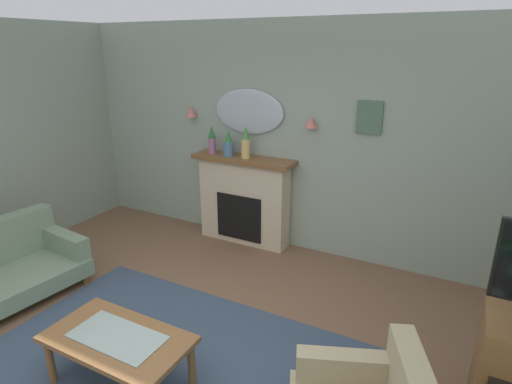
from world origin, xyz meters
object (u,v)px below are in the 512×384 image
at_px(fireplace, 244,201).
at_px(mantel_vase_centre, 212,140).
at_px(wall_mirror, 249,112).
at_px(framed_picture, 369,117).
at_px(coffee_table, 118,343).
at_px(wall_sconce_left, 191,112).
at_px(wall_sconce_right, 311,122).
at_px(mantel_vase_left, 246,143).
at_px(mantel_vase_right, 228,145).

bearing_deg(fireplace, mantel_vase_centre, -176.40).
relative_size(wall_mirror, framed_picture, 2.67).
bearing_deg(framed_picture, coffee_table, -110.84).
bearing_deg(wall_mirror, wall_sconce_left, -176.63).
bearing_deg(wall_sconce_left, wall_mirror, 3.37).
height_order(wall_sconce_right, framed_picture, framed_picture).
xyz_separation_m(mantel_vase_centre, wall_sconce_right, (1.30, 0.12, 0.32)).
xyz_separation_m(mantel_vase_left, framed_picture, (1.45, 0.18, 0.40)).
height_order(framed_picture, coffee_table, framed_picture).
bearing_deg(wall_mirror, mantel_vase_centre, -159.30).
distance_m(wall_sconce_right, coffee_table, 3.07).
height_order(mantel_vase_centre, mantel_vase_left, mantel_vase_left).
relative_size(mantel_vase_centre, wall_sconce_right, 2.60).
xyz_separation_m(mantel_vase_left, wall_mirror, (-0.05, 0.17, 0.36)).
xyz_separation_m(mantel_vase_right, framed_picture, (1.70, 0.18, 0.45)).
bearing_deg(framed_picture, fireplace, -174.23).
bearing_deg(wall_sconce_left, mantel_vase_left, -7.59).
bearing_deg(framed_picture, wall_sconce_right, -174.73).
xyz_separation_m(mantel_vase_right, wall_mirror, (0.20, 0.17, 0.41)).
relative_size(mantel_vase_right, mantel_vase_left, 0.84).
relative_size(mantel_vase_centre, coffee_table, 0.33).
xyz_separation_m(fireplace, wall_sconce_right, (0.85, 0.09, 1.09)).
relative_size(mantel_vase_centre, wall_sconce_left, 2.60).
bearing_deg(mantel_vase_centre, coffee_table, -71.71).
bearing_deg(mantel_vase_left, coffee_table, -81.94).
height_order(fireplace, mantel_vase_right, mantel_vase_right).
relative_size(fireplace, mantel_vase_centre, 3.73).
bearing_deg(wall_mirror, coffee_table, -81.42).
bearing_deg(wall_sconce_right, wall_mirror, 176.63).
height_order(mantel_vase_right, wall_mirror, wall_mirror).
height_order(mantel_vase_right, mantel_vase_left, mantel_vase_left).
relative_size(mantel_vase_centre, wall_mirror, 0.38).
xyz_separation_m(mantel_vase_centre, mantel_vase_left, (0.50, 0.00, 0.01)).
height_order(mantel_vase_left, wall_sconce_left, wall_sconce_left).
bearing_deg(mantel_vase_left, mantel_vase_centre, 180.00).
distance_m(mantel_vase_centre, mantel_vase_left, 0.50).
bearing_deg(mantel_vase_centre, wall_sconce_right, 5.27).
distance_m(fireplace, mantel_vase_left, 0.78).
bearing_deg(wall_mirror, mantel_vase_right, -139.64).
bearing_deg(fireplace, wall_sconce_right, 6.16).
height_order(mantel_vase_centre, wall_sconce_right, wall_sconce_right).
relative_size(mantel_vase_centre, mantel_vase_left, 0.91).
xyz_separation_m(fireplace, mantel_vase_left, (0.05, -0.03, 0.78)).
bearing_deg(mantel_vase_centre, wall_sconce_left, 163.30).
relative_size(wall_sconce_left, coffee_table, 0.13).
bearing_deg(coffee_table, wall_mirror, 98.58).
xyz_separation_m(fireplace, wall_mirror, (0.00, 0.14, 1.14)).
bearing_deg(mantel_vase_right, wall_sconce_left, 169.54).
bearing_deg(mantel_vase_left, framed_picture, 7.08).
bearing_deg(fireplace, wall_mirror, 90.00).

